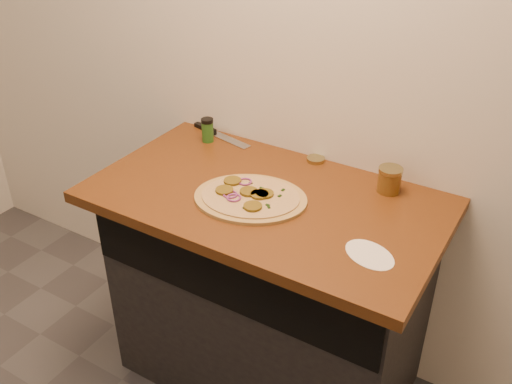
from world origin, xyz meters
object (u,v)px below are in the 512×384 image
Objects in this scene: pizza at (250,197)px; salsa_jar at (389,180)px; chefs_knife at (216,133)px; spice_shaker at (208,130)px.

pizza is 5.27× the size of salsa_jar.
spice_shaker reaches higher than chefs_knife.
salsa_jar is (0.37, 0.29, 0.04)m from pizza.
chefs_knife is at bearing 175.34° from salsa_jar.
chefs_knife is (-0.38, 0.35, -0.00)m from pizza.
spice_shaker is (0.01, -0.07, 0.04)m from chefs_knife.
spice_shaker is at bearing 142.53° from pizza.
salsa_jar is 0.75m from spice_shaker.
salsa_jar is at bearing -4.66° from chefs_knife.
salsa_jar is at bearing 0.30° from spice_shaker.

